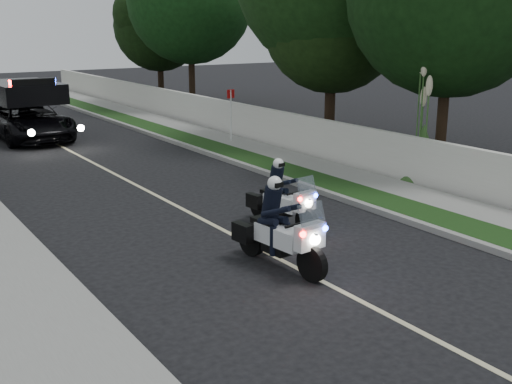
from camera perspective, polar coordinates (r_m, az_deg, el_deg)
ground at (r=11.96m, az=7.64°, el=-8.83°), size 120.00×120.00×0.00m
curb_right at (r=21.97m, az=-1.37°, el=2.52°), size 0.20×60.00×0.15m
grass_verge at (r=22.34m, az=0.15°, el=2.74°), size 1.20×60.00×0.16m
sidewalk_right at (r=23.07m, az=2.84°, el=3.11°), size 1.40×60.00×0.16m
property_wall at (r=23.54m, az=4.84°, el=4.98°), size 0.22×60.00×1.50m
lane_marking at (r=20.16m, az=-11.28°, el=0.90°), size 0.12×50.00×0.01m
police_moto_left at (r=12.96m, az=2.10°, el=-6.78°), size 1.01×2.29×1.89m
police_moto_right at (r=15.52m, az=2.34°, el=-3.07°), size 0.95×2.05×1.68m
police_suv at (r=28.87m, az=-19.70°, el=4.50°), size 2.90×5.93×2.84m
sign_post at (r=26.11m, az=-2.25°, el=4.34°), size 0.39×0.39×2.31m
pampas_far at (r=20.45m, az=14.62°, el=0.88°), size 1.70×1.70×4.07m
tree_right_a at (r=22.45m, az=16.13°, el=2.01°), size 7.23×7.23×11.25m
tree_right_b at (r=26.91m, az=6.50°, el=4.57°), size 7.92×7.92×12.99m
tree_right_c at (r=26.64m, az=6.65°, el=4.46°), size 5.91×5.91×9.48m
tree_right_d at (r=37.35m, az=-5.73°, el=7.48°), size 8.43×8.43×11.79m
tree_right_e at (r=40.29m, az=-8.50°, el=7.93°), size 6.69×6.69×9.08m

